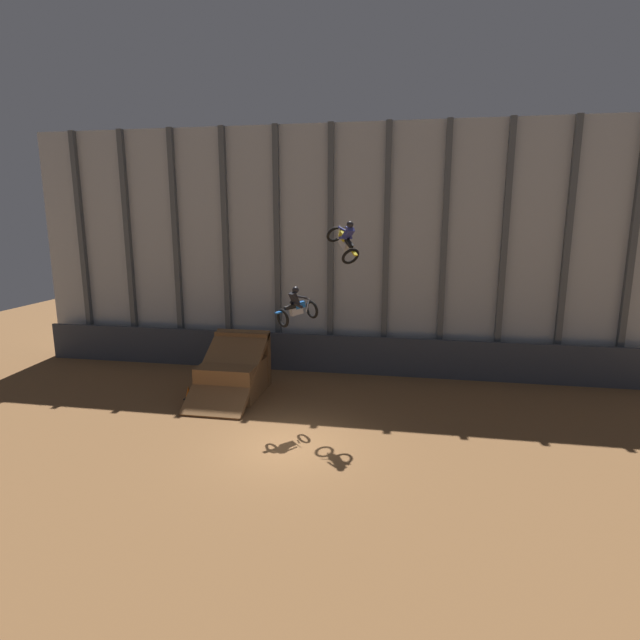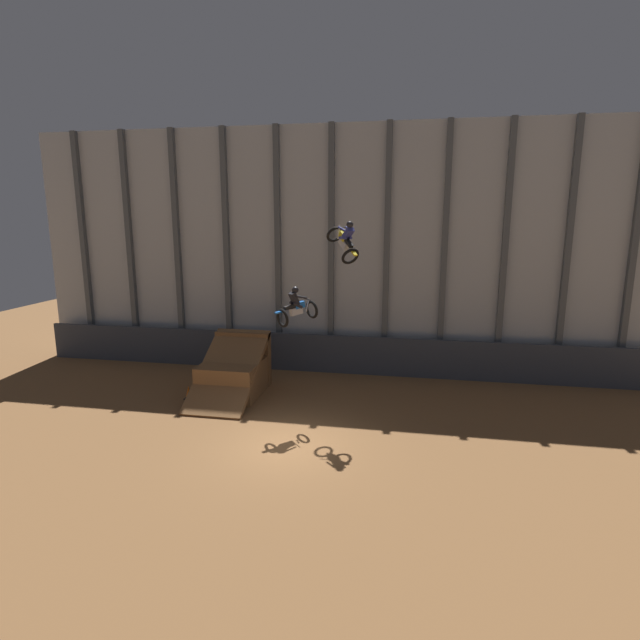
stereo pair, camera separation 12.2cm
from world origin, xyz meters
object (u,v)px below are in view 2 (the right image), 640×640
dirt_ramp (235,372)px  rider_bike_left_air (296,308)px  rider_bike_right_air (344,241)px  traffic_cone_near_ramp (189,392)px

dirt_ramp → rider_bike_left_air: 5.32m
dirt_ramp → rider_bike_right_air: size_ratio=2.62×
traffic_cone_near_ramp → rider_bike_right_air: bearing=-0.8°
rider_bike_left_air → traffic_cone_near_ramp: bearing=-149.7°
rider_bike_left_air → rider_bike_right_air: size_ratio=0.96×
dirt_ramp → rider_bike_right_air: rider_bike_right_air is taller
dirt_ramp → rider_bike_left_air: bearing=-32.6°
rider_bike_left_air → rider_bike_right_air: (1.71, 0.89, 2.54)m
rider_bike_left_air → dirt_ramp: bearing=-171.4°
rider_bike_left_air → traffic_cone_near_ramp: size_ratio=2.89×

